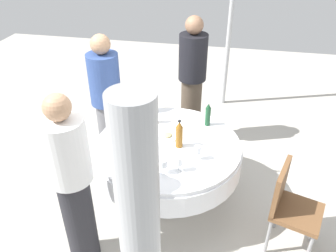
# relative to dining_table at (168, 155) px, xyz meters

# --- Properties ---
(ground_plane) EXTENTS (10.00, 10.00, 0.00)m
(ground_plane) POSITION_rel_dining_table_xyz_m (0.00, 0.00, -0.59)
(ground_plane) COLOR #B7B2A8
(dining_table) EXTENTS (1.44, 1.44, 0.74)m
(dining_table) POSITION_rel_dining_table_xyz_m (0.00, 0.00, 0.00)
(dining_table) COLOR white
(dining_table) RESTS_ON ground_plane
(bottle_amber_near) EXTENTS (0.07, 0.07, 0.29)m
(bottle_amber_near) POSITION_rel_dining_table_xyz_m (0.03, 0.11, 0.28)
(bottle_amber_near) COLOR #8C5619
(bottle_amber_near) RESTS_ON dining_table
(bottle_dark_green_west) EXTENTS (0.06, 0.06, 0.27)m
(bottle_dark_green_west) POSITION_rel_dining_table_xyz_m (-0.41, 0.34, 0.27)
(bottle_dark_green_west) COLOR #194728
(bottle_dark_green_west) RESTS_ON dining_table
(bottle_amber_east) EXTENTS (0.07, 0.07, 0.26)m
(bottle_amber_east) POSITION_rel_dining_table_xyz_m (-0.33, -0.24, 0.27)
(bottle_amber_east) COLOR #8C5619
(bottle_amber_east) RESTS_ON dining_table
(wine_glass_inner) EXTENTS (0.07, 0.07, 0.14)m
(wine_glass_inner) POSITION_rel_dining_table_xyz_m (0.44, 0.05, 0.25)
(wine_glass_inner) COLOR white
(wine_glass_inner) RESTS_ON dining_table
(wine_glass_left) EXTENTS (0.06, 0.06, 0.14)m
(wine_glass_left) POSITION_rel_dining_table_xyz_m (0.19, 0.31, 0.24)
(wine_glass_left) COLOR white
(wine_glass_left) RESTS_ON dining_table
(wine_glass_mid) EXTENTS (0.06, 0.06, 0.14)m
(wine_glass_mid) POSITION_rel_dining_table_xyz_m (0.38, 0.17, 0.25)
(wine_glass_mid) COLOR white
(wine_glass_mid) RESTS_ON dining_table
(wine_glass_north) EXTENTS (0.06, 0.06, 0.15)m
(wine_glass_north) POSITION_rel_dining_table_xyz_m (0.54, -0.24, 0.25)
(wine_glass_north) COLOR white
(wine_glass_north) RESTS_ON dining_table
(plate_front) EXTENTS (0.20, 0.20, 0.04)m
(plate_front) POSITION_rel_dining_table_xyz_m (-0.10, -0.02, 0.16)
(plate_front) COLOR white
(plate_front) RESTS_ON dining_table
(plate_outer) EXTENTS (0.23, 0.23, 0.04)m
(plate_outer) POSITION_rel_dining_table_xyz_m (0.06, -0.53, 0.16)
(plate_outer) COLOR white
(plate_outer) RESTS_ON dining_table
(spoon_west) EXTENTS (0.18, 0.04, 0.00)m
(spoon_west) POSITION_rel_dining_table_xyz_m (-0.45, 0.03, 0.15)
(spoon_west) COLOR silver
(spoon_west) RESTS_ON dining_table
(folded_napkin) EXTENTS (0.17, 0.17, 0.02)m
(folded_napkin) POSITION_rel_dining_table_xyz_m (-0.20, -0.49, 0.16)
(folded_napkin) COLOR white
(folded_napkin) RESTS_ON dining_table
(person_near) EXTENTS (0.34, 0.34, 1.60)m
(person_near) POSITION_rel_dining_table_xyz_m (-0.52, -0.81, 0.25)
(person_near) COLOR slate
(person_near) RESTS_ON ground_plane
(person_west) EXTENTS (0.34, 0.34, 1.63)m
(person_west) POSITION_rel_dining_table_xyz_m (0.83, -0.59, 0.26)
(person_west) COLOR #26262B
(person_west) RESTS_ON ground_plane
(person_east) EXTENTS (0.34, 0.34, 1.66)m
(person_east) POSITION_rel_dining_table_xyz_m (-1.18, 0.07, 0.28)
(person_east) COLOR #4C3F33
(person_east) RESTS_ON ground_plane
(chair_mid) EXTENTS (0.50, 0.50, 0.87)m
(chair_mid) POSITION_rel_dining_table_xyz_m (0.36, 1.14, -0.07)
(chair_mid) COLOR brown
(chair_mid) RESTS_ON ground_plane
(tent_pole_secondary) EXTENTS (0.07, 0.07, 2.35)m
(tent_pole_secondary) POSITION_rel_dining_table_xyz_m (-2.33, 0.44, 0.58)
(tent_pole_secondary) COLOR #B2B5B7
(tent_pole_secondary) RESTS_ON ground_plane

